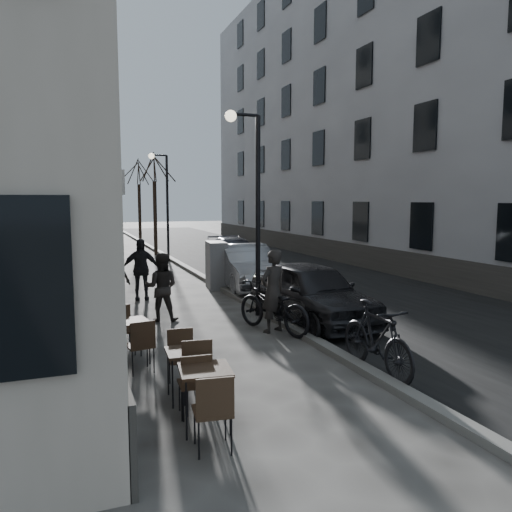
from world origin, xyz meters
TOP-DOWN VIEW (x-y plane):
  - ground at (0.00, 0.00)m, footprint 120.00×120.00m
  - road at (3.85, 16.00)m, footprint 7.30×60.00m
  - kerb at (0.20, 16.00)m, footprint 0.25×60.00m
  - building_left at (-6.00, 16.50)m, footprint 4.00×35.00m
  - building_right at (9.50, 16.50)m, footprint 4.00×35.00m
  - streetlamp_near at (-0.17, 6.00)m, footprint 0.90×0.28m
  - streetlamp_far at (-0.17, 18.00)m, footprint 0.90×0.28m
  - tree_near at (-0.10, 21.00)m, footprint 2.40×2.40m
  - tree_far at (-0.10, 27.00)m, footprint 2.40×2.40m
  - bistro_set_a at (-2.90, 0.33)m, footprint 0.73×1.65m
  - bistro_set_b at (-2.90, 1.33)m, footprint 0.65×1.53m
  - bistro_set_c at (-3.49, 3.36)m, footprint 0.73×1.60m
  - sign_board at (-4.01, 0.91)m, footprint 0.47×0.65m
  - utility_cabinet at (0.10, 10.14)m, footprint 0.68×1.10m
  - bicycle at (-0.26, 4.40)m, footprint 1.51×2.29m
  - cyclist_rider at (-0.26, 4.40)m, footprint 0.80×0.67m
  - pedestrian_near at (-2.39, 6.31)m, footprint 0.99×0.88m
  - pedestrian_mid at (-3.30, 8.78)m, footprint 1.14×0.90m
  - pedestrian_far at (-2.52, 9.10)m, footprint 1.10×0.52m
  - car_near at (1.00, 4.94)m, footprint 1.97×4.37m
  - car_mid at (1.00, 9.79)m, footprint 1.82×4.52m
  - car_far at (2.30, 14.93)m, footprint 2.09×4.50m
  - moped at (0.35, 1.28)m, footprint 0.58×2.03m

SIDE VIEW (x-z plane):
  - ground at x=0.00m, z-range 0.00..0.00m
  - road at x=3.85m, z-range 0.00..0.00m
  - kerb at x=0.20m, z-range 0.00..0.12m
  - sign_board at x=-4.01m, z-range -0.10..0.93m
  - bistro_set_b at x=-2.90m, z-range 0.01..0.90m
  - bistro_set_c at x=-3.49m, z-range 0.01..0.93m
  - bistro_set_a at x=-2.90m, z-range 0.01..0.96m
  - bicycle at x=-0.26m, z-range 0.00..1.14m
  - moped at x=0.35m, z-range 0.00..1.22m
  - car_far at x=2.30m, z-range 0.00..1.27m
  - car_near at x=1.00m, z-range 0.00..1.46m
  - car_mid at x=1.00m, z-range 0.00..1.46m
  - pedestrian_mid at x=-3.30m, z-range 0.00..1.55m
  - utility_cabinet at x=0.10m, z-range 0.00..1.56m
  - pedestrian_near at x=-2.39m, z-range 0.00..1.67m
  - pedestrian_far at x=-2.52m, z-range 0.00..1.82m
  - cyclist_rider at x=-0.26m, z-range 0.00..1.86m
  - streetlamp_near at x=-0.17m, z-range 0.62..5.71m
  - streetlamp_far at x=-0.17m, z-range 0.62..5.71m
  - tree_near at x=-0.10m, z-range 1.81..7.51m
  - tree_far at x=-0.10m, z-range 1.81..7.51m
  - building_left at x=-6.00m, z-range 0.00..16.00m
  - building_right at x=9.50m, z-range 0.00..16.00m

